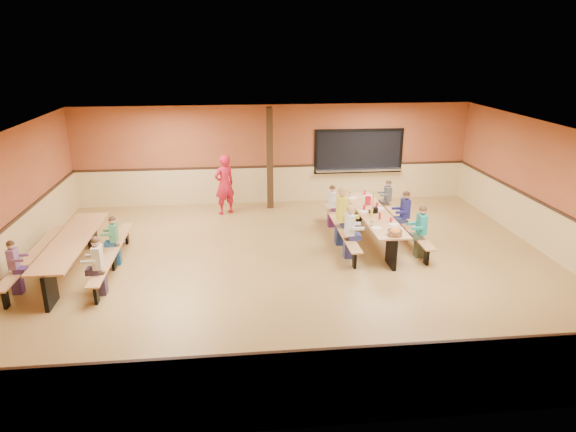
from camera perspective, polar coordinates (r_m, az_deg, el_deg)
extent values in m
plane|color=olive|center=(11.47, 0.70, -5.70)|extent=(12.00, 12.00, 0.00)
cube|color=#9B4F2D|center=(15.75, -1.46, 6.86)|extent=(12.00, 0.04, 3.00)
cube|color=#9B4F2D|center=(6.39, 6.21, -11.89)|extent=(12.00, 0.04, 3.00)
cube|color=#9B4F2D|center=(13.06, 27.88, 2.15)|extent=(0.04, 10.00, 3.00)
cube|color=white|center=(10.58, 0.76, 9.26)|extent=(12.00, 10.00, 0.04)
cube|color=black|center=(16.13, 7.86, 7.16)|extent=(2.60, 0.06, 1.20)
cube|color=silver|center=(16.17, 7.85, 5.11)|extent=(2.70, 0.28, 0.06)
cube|color=black|center=(15.15, -2.03, 6.38)|extent=(0.18, 0.18, 3.00)
cube|color=#B87D49|center=(12.88, 9.50, 0.27)|extent=(0.75, 3.60, 0.04)
cube|color=black|center=(11.62, 11.40, -3.87)|extent=(0.08, 0.60, 0.70)
cube|color=black|center=(14.42, 7.81, 0.82)|extent=(0.08, 0.60, 0.70)
cube|color=#B87D49|center=(12.78, 5.86, -1.07)|extent=(0.26, 3.60, 0.04)
cube|color=black|center=(12.86, 5.83, -2.02)|extent=(0.06, 0.18, 0.41)
cube|color=#B87D49|center=(13.21, 12.88, -0.79)|extent=(0.26, 3.60, 0.04)
cube|color=black|center=(13.29, 12.81, -1.71)|extent=(0.06, 0.18, 0.41)
cube|color=#B87D49|center=(11.94, -22.94, -2.51)|extent=(0.75, 3.60, 0.04)
cube|color=black|center=(10.72, -24.92, -7.33)|extent=(0.08, 0.60, 0.70)
cube|color=black|center=(13.46, -20.97, -1.60)|extent=(0.08, 0.60, 0.70)
cube|color=#B87D49|center=(12.31, -26.45, -3.83)|extent=(0.26, 3.60, 0.04)
cube|color=black|center=(12.39, -26.30, -4.80)|extent=(0.06, 0.18, 0.41)
cube|color=#B87D49|center=(11.82, -18.93, -3.71)|extent=(0.26, 3.60, 0.04)
cube|color=black|center=(11.91, -18.82, -4.72)|extent=(0.06, 0.18, 0.41)
imported|color=red|center=(14.86, -7.07, 3.50)|extent=(0.76, 0.69, 1.74)
cylinder|color=red|center=(13.49, 8.88, 1.74)|extent=(0.16, 0.16, 0.22)
cube|color=black|center=(12.90, 9.69, 0.69)|extent=(0.10, 0.14, 0.13)
cylinder|color=yellow|center=(12.59, 9.28, 0.36)|extent=(0.06, 0.06, 0.17)
cylinder|color=#B2140F|center=(12.42, 10.16, 0.05)|extent=(0.06, 0.06, 0.17)
cube|color=black|center=(12.86, 9.35, 0.49)|extent=(0.16, 0.16, 0.06)
cube|color=#B87D49|center=(12.78, 9.42, 1.69)|extent=(0.02, 0.09, 0.50)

